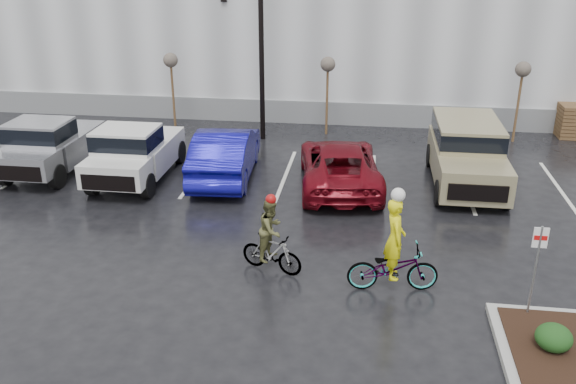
# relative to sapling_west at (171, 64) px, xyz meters

# --- Properties ---
(ground) EXTENTS (120.00, 120.00, 0.00)m
(ground) POSITION_rel_sapling_west_xyz_m (8.00, -13.00, -2.73)
(ground) COLOR black
(ground) RESTS_ON ground
(warehouse) EXTENTS (60.50, 15.50, 7.20)m
(warehouse) POSITION_rel_sapling_west_xyz_m (8.00, 8.99, 0.92)
(warehouse) COLOR #A8AAAC
(warehouse) RESTS_ON ground
(sapling_west) EXTENTS (0.60, 0.60, 3.20)m
(sapling_west) POSITION_rel_sapling_west_xyz_m (0.00, 0.00, 0.00)
(sapling_west) COLOR #503720
(sapling_west) RESTS_ON ground
(sapling_mid) EXTENTS (0.60, 0.60, 3.20)m
(sapling_mid) POSITION_rel_sapling_west_xyz_m (6.50, 0.00, 0.00)
(sapling_mid) COLOR #503720
(sapling_mid) RESTS_ON ground
(sapling_east) EXTENTS (0.60, 0.60, 3.20)m
(sapling_east) POSITION_rel_sapling_west_xyz_m (14.00, 0.00, 0.00)
(sapling_east) COLOR #503720
(sapling_east) RESTS_ON ground
(pallet_stack_a) EXTENTS (1.20, 1.20, 1.35)m
(pallet_stack_a) POSITION_rel_sapling_west_xyz_m (16.50, 1.00, -2.05)
(pallet_stack_a) COLOR #503720
(pallet_stack_a) RESTS_ON ground
(shrub_a) EXTENTS (0.70, 0.70, 0.52)m
(shrub_a) POSITION_rel_sapling_west_xyz_m (12.00, -14.00, -2.32)
(shrub_a) COLOR #163211
(shrub_a) RESTS_ON curb_island
(fire_lane_sign) EXTENTS (0.30, 0.05, 2.20)m
(fire_lane_sign) POSITION_rel_sapling_west_xyz_m (11.80, -12.80, -1.32)
(fire_lane_sign) COLOR gray
(fire_lane_sign) RESTS_ON ground
(pickup_silver) EXTENTS (2.10, 5.20, 1.96)m
(pickup_silver) POSITION_rel_sapling_west_xyz_m (-2.60, -5.34, -1.75)
(pickup_silver) COLOR #A8A9AF
(pickup_silver) RESTS_ON ground
(pickup_white) EXTENTS (2.10, 5.20, 1.96)m
(pickup_white) POSITION_rel_sapling_west_xyz_m (0.59, -5.72, -1.75)
(pickup_white) COLOR silver
(pickup_white) RESTS_ON ground
(car_blue) EXTENTS (2.16, 5.25, 1.69)m
(car_blue) POSITION_rel_sapling_west_xyz_m (3.51, -5.37, -1.88)
(car_blue) COLOR #0E0B82
(car_blue) RESTS_ON ground
(car_red) EXTENTS (3.11, 5.59, 1.48)m
(car_red) POSITION_rel_sapling_west_xyz_m (7.37, -5.70, -1.99)
(car_red) COLOR #650812
(car_red) RESTS_ON ground
(suv_tan) EXTENTS (2.20, 5.10, 2.06)m
(suv_tan) POSITION_rel_sapling_west_xyz_m (11.47, -5.06, -1.70)
(suv_tan) COLOR gray
(suv_tan) RESTS_ON ground
(cyclist_hivis) EXTENTS (2.16, 0.98, 2.53)m
(cyclist_hivis) POSITION_rel_sapling_west_xyz_m (8.96, -11.95, -1.95)
(cyclist_hivis) COLOR #3F3F44
(cyclist_hivis) RESTS_ON ground
(cyclist_olive) EXTENTS (1.62, 0.96, 2.03)m
(cyclist_olive) POSITION_rel_sapling_west_xyz_m (6.08, -11.50, -1.97)
(cyclist_olive) COLOR #3F3F44
(cyclist_olive) RESTS_ON ground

